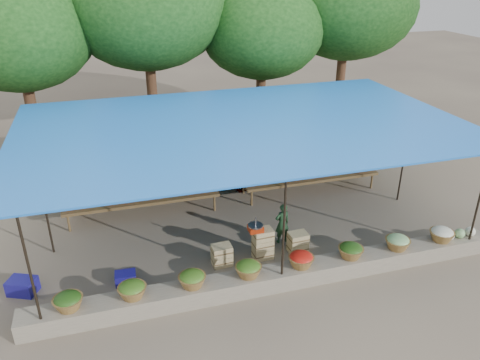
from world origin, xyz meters
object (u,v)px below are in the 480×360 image
object	(u,v)px
blue_crate_front	(126,278)
blue_crate_back	(22,286)
crate_counter	(262,247)
vendor_seated	(282,223)
weighing_scale	(256,228)

from	to	relation	value
blue_crate_front	blue_crate_back	size ratio (longest dim) A/B	0.79
blue_crate_front	blue_crate_back	bearing A→B (deg)	175.26
crate_counter	blue_crate_back	xyz separation A→B (m)	(-5.29, 0.22, -0.14)
vendor_seated	blue_crate_front	size ratio (longest dim) A/B	2.39
blue_crate_back	weighing_scale	bearing A→B (deg)	22.23
blue_crate_front	weighing_scale	bearing A→B (deg)	4.50
crate_counter	weighing_scale	distance (m)	0.57
weighing_scale	blue_crate_front	distance (m)	3.10
vendor_seated	blue_crate_front	world-z (taller)	vendor_seated
blue_crate_back	vendor_seated	bearing A→B (deg)	27.46
weighing_scale	blue_crate_back	world-z (taller)	weighing_scale
weighing_scale	vendor_seated	size ratio (longest dim) A/B	0.35
weighing_scale	crate_counter	bearing A→B (deg)	0.00
vendor_seated	blue_crate_front	xyz separation A→B (m)	(-3.88, -0.59, -0.40)
crate_counter	blue_crate_back	world-z (taller)	crate_counter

